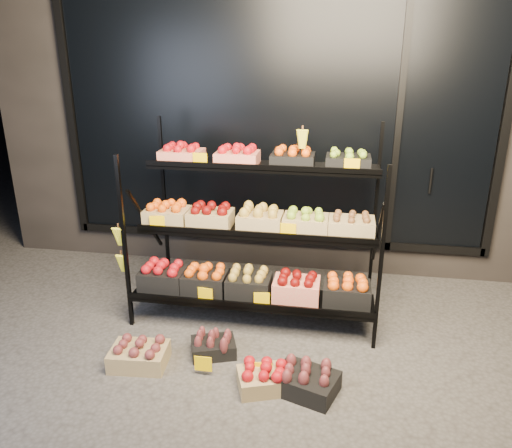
% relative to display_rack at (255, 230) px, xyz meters
% --- Properties ---
extents(ground, '(24.00, 24.00, 0.00)m').
position_rel_display_rack_xyz_m(ground, '(0.01, -0.60, -0.79)').
color(ground, '#514F4C').
rests_on(ground, ground).
extents(building, '(6.00, 2.08, 3.50)m').
position_rel_display_rack_xyz_m(building, '(0.01, 1.99, 0.96)').
color(building, '#2D2826').
rests_on(building, ground).
extents(display_rack, '(2.18, 1.02, 1.74)m').
position_rel_display_rack_xyz_m(display_rack, '(0.00, 0.00, 0.00)').
color(display_rack, black).
rests_on(display_rack, ground).
extents(tag_floor_a, '(0.13, 0.01, 0.12)m').
position_rel_display_rack_xyz_m(tag_floor_a, '(-0.21, -1.00, -0.73)').
color(tag_floor_a, '#FCC600').
rests_on(tag_floor_a, ground).
extents(tag_floor_b, '(0.13, 0.01, 0.12)m').
position_rel_display_rack_xyz_m(tag_floor_b, '(0.23, -1.00, -0.73)').
color(tag_floor_b, '#FCC600').
rests_on(tag_floor_b, ground).
extents(floor_crate_left, '(0.44, 0.34, 0.21)m').
position_rel_display_rack_xyz_m(floor_crate_left, '(-0.72, -0.95, -0.69)').
color(floor_crate_left, tan).
rests_on(floor_crate_left, ground).
extents(floor_crate_midleft, '(0.40, 0.35, 0.18)m').
position_rel_display_rack_xyz_m(floor_crate_midleft, '(-0.20, -0.73, -0.70)').
color(floor_crate_midleft, black).
rests_on(floor_crate_midleft, ground).
extents(floor_crate_midright, '(0.44, 0.38, 0.19)m').
position_rel_display_rack_xyz_m(floor_crate_midright, '(0.25, -1.06, -0.70)').
color(floor_crate_midright, tan).
rests_on(floor_crate_midright, ground).
extents(floor_crate_right, '(0.50, 0.43, 0.21)m').
position_rel_display_rack_xyz_m(floor_crate_right, '(0.54, -1.05, -0.69)').
color(floor_crate_right, black).
rests_on(floor_crate_right, ground).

